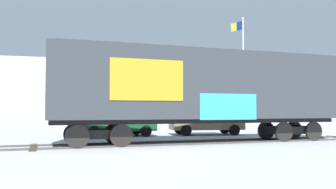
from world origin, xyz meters
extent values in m
plane|color=#B2B5BC|center=(0.00, 0.00, 0.00)|extent=(260.00, 260.00, 0.00)
cube|color=#4C4742|center=(0.82, -0.72, 0.04)|extent=(59.84, 4.60, 0.08)
cube|color=#4C4742|center=(0.71, 0.72, 0.04)|extent=(59.84, 4.60, 0.08)
cube|color=#423323|center=(-6.36, -0.54, 0.04)|extent=(0.43, 2.51, 0.07)
cube|color=#33383D|center=(0.76, 0.00, 2.58)|extent=(13.63, 3.78, 2.96)
cube|color=#2D2823|center=(0.76, 0.00, 4.18)|extent=(12.78, 1.36, 0.24)
cube|color=#B2931E|center=(-2.08, -1.62, 2.66)|extent=(2.96, 0.25, 1.63)
cube|color=#33A5CC|center=(1.46, -1.36, 1.62)|extent=(2.65, 0.23, 1.10)
cube|color=black|center=(0.76, 0.00, 1.00)|extent=(13.27, 2.51, 0.20)
cube|color=black|center=(-3.91, -0.35, 0.51)|extent=(2.19, 1.40, 0.36)
cylinder|color=black|center=(-4.71, -1.13, 0.46)|extent=(0.93, 0.19, 0.92)
cylinder|color=black|center=(-4.82, 0.30, 0.46)|extent=(0.93, 0.19, 0.92)
cylinder|color=black|center=(-3.01, -1.01, 0.46)|extent=(0.93, 0.19, 0.92)
cylinder|color=black|center=(-3.12, 0.43, 0.46)|extent=(0.93, 0.19, 0.92)
cube|color=black|center=(5.44, 0.35, 0.51)|extent=(2.19, 1.40, 0.36)
cylinder|color=black|center=(4.65, -0.43, 0.46)|extent=(0.93, 0.19, 0.92)
cylinder|color=black|center=(4.54, 1.01, 0.46)|extent=(0.93, 0.19, 0.92)
cylinder|color=black|center=(6.34, -0.30, 0.46)|extent=(0.93, 0.19, 0.92)
cylinder|color=black|center=(6.23, 1.13, 0.46)|extent=(0.93, 0.19, 0.92)
cylinder|color=silver|center=(7.85, 10.10, 4.29)|extent=(0.12, 0.12, 8.58)
sphere|color=#D8CC66|center=(7.85, 10.10, 8.66)|extent=(0.18, 0.18, 0.18)
cube|color=navy|center=(7.62, 10.75, 8.15)|extent=(0.45, 1.18, 0.68)
cube|color=yellow|center=(7.51, 11.04, 8.15)|extent=(0.25, 0.60, 0.68)
cube|color=silver|center=(0.00, 76.61, 6.07)|extent=(131.92, 33.14, 12.15)
cube|color=#9E9384|center=(14.35, 66.67, 13.54)|extent=(6.60, 4.38, 2.79)
cube|color=#8C725B|center=(15.98, 66.67, 13.16)|extent=(6.00, 4.41, 2.03)
cone|color=#193D23|center=(-6.09, 66.63, 13.77)|extent=(1.62, 1.62, 3.24)
cone|color=#193D23|center=(39.46, 69.38, 14.00)|extent=(1.85, 1.85, 3.70)
cube|color=#1E5933|center=(-2.51, 5.12, 0.69)|extent=(4.45, 2.43, 0.74)
cube|color=#2D333D|center=(-2.82, 5.07, 1.43)|extent=(2.29, 1.93, 0.74)
cylinder|color=black|center=(-1.21, 6.19, 0.32)|extent=(0.67, 0.31, 0.64)
cylinder|color=black|center=(-0.96, 4.48, 0.32)|extent=(0.67, 0.31, 0.64)
cylinder|color=black|center=(-4.06, 5.77, 0.32)|extent=(0.67, 0.31, 0.64)
cylinder|color=black|center=(-3.80, 4.05, 0.32)|extent=(0.67, 0.31, 0.64)
cube|color=#9E8966|center=(2.91, 5.20, 0.71)|extent=(4.42, 2.05, 0.78)
cube|color=#2D333D|center=(2.86, 5.20, 1.45)|extent=(2.33, 1.73, 0.70)
cylinder|color=black|center=(4.43, 5.93, 0.32)|extent=(0.65, 0.26, 0.64)
cylinder|color=black|center=(4.31, 4.27, 0.32)|extent=(0.65, 0.26, 0.64)
cylinder|color=black|center=(1.51, 6.13, 0.32)|extent=(0.65, 0.26, 0.64)
cylinder|color=black|center=(1.39, 4.46, 0.32)|extent=(0.65, 0.26, 0.64)
camera|label=1|loc=(-4.86, -15.45, 1.44)|focal=38.71mm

